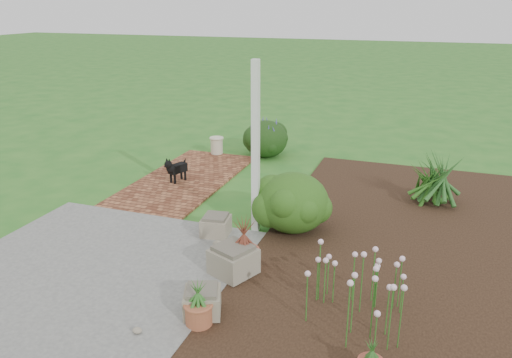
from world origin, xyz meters
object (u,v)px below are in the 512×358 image
(black_dog, at_px, (176,168))
(cream_ceramic_urn, at_px, (217,146))
(stone_trough_near, at_px, (202,302))
(evergreen_shrub, at_px, (293,201))

(black_dog, distance_m, cream_ceramic_urn, 1.96)
(stone_trough_near, relative_size, evergreen_shrub, 0.37)
(black_dog, bearing_deg, stone_trough_near, -37.26)
(stone_trough_near, distance_m, black_dog, 4.26)
(stone_trough_near, xyz_separation_m, evergreen_shrub, (0.34, 2.40, 0.30))
(cream_ceramic_urn, bearing_deg, stone_trough_near, -67.68)
(black_dog, bearing_deg, cream_ceramic_urn, 111.97)
(cream_ceramic_urn, bearing_deg, black_dog, -88.90)
(stone_trough_near, xyz_separation_m, cream_ceramic_urn, (-2.29, 5.57, 0.05))
(cream_ceramic_urn, relative_size, evergreen_shrub, 0.35)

